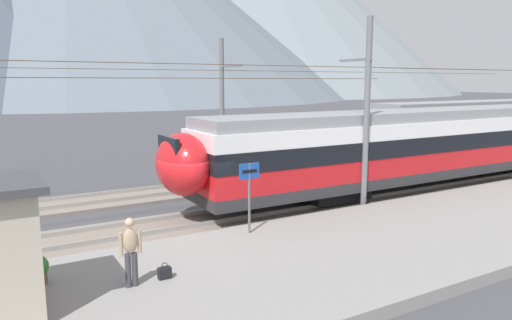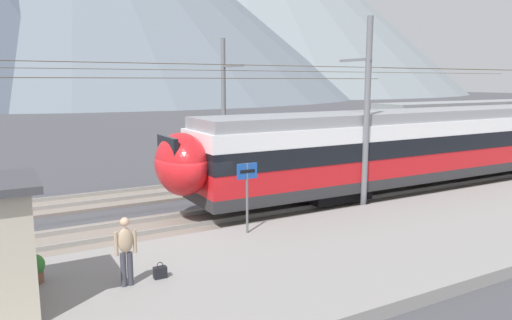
# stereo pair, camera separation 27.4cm
# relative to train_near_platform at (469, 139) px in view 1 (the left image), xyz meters

# --- Properties ---
(ground_plane) EXTENTS (400.00, 400.00, 0.00)m
(ground_plane) POSITION_rel_train_near_platform_xyz_m (-15.82, -0.86, -2.23)
(ground_plane) COLOR #424247
(platform_slab) EXTENTS (120.00, 6.74, 0.34)m
(platform_slab) POSITION_rel_train_near_platform_xyz_m (-15.82, -5.32, -2.06)
(platform_slab) COLOR gray
(platform_slab) RESTS_ON ground
(track_near) EXTENTS (120.00, 3.00, 0.28)m
(track_near) POSITION_rel_train_near_platform_xyz_m (-15.82, 0.00, -2.16)
(track_near) COLOR slate
(track_near) RESTS_ON ground
(track_far) EXTENTS (120.00, 3.00, 0.28)m
(track_far) POSITION_rel_train_near_platform_xyz_m (-15.82, 5.11, -2.16)
(track_far) COLOR slate
(track_far) RESTS_ON ground
(train_near_platform) EXTENTS (33.19, 3.02, 4.27)m
(train_near_platform) POSITION_rel_train_near_platform_xyz_m (0.00, 0.00, 0.00)
(train_near_platform) COLOR #2D2D30
(train_near_platform) RESTS_ON track_near
(train_far_track) EXTENTS (26.54, 2.84, 4.27)m
(train_far_track) POSITION_rel_train_near_platform_xyz_m (10.76, 5.11, -0.01)
(train_far_track) COLOR #2D2D30
(train_far_track) RESTS_ON track_far
(catenary_mast_mid) EXTENTS (40.75, 1.86, 7.66)m
(catenary_mast_mid) POSITION_rel_train_near_platform_xyz_m (-8.65, -1.45, 1.78)
(catenary_mast_mid) COLOR slate
(catenary_mast_mid) RESTS_ON ground
(catenary_mast_far_side) EXTENTS (40.75, 2.41, 7.41)m
(catenary_mast_far_side) POSITION_rel_train_near_platform_xyz_m (-10.73, 7.06, 1.69)
(catenary_mast_far_side) COLOR slate
(catenary_mast_far_side) RESTS_ON ground
(platform_sign) EXTENTS (0.70, 0.08, 2.28)m
(platform_sign) POSITION_rel_train_near_platform_xyz_m (-14.67, -2.77, -0.22)
(platform_sign) COLOR #59595B
(platform_sign) RESTS_ON platform_slab
(passenger_walking) EXTENTS (0.53, 0.22, 1.69)m
(passenger_walking) POSITION_rel_train_near_platform_xyz_m (-19.08, -4.91, -0.94)
(passenger_walking) COLOR #383842
(passenger_walking) RESTS_ON platform_slab
(handbag_beside_passenger) EXTENTS (0.32, 0.18, 0.42)m
(handbag_beside_passenger) POSITION_rel_train_near_platform_xyz_m (-18.25, -4.87, -1.74)
(handbag_beside_passenger) COLOR black
(handbag_beside_passenger) RESTS_ON platform_slab
(potted_plant_platform_edge) EXTENTS (0.54, 0.54, 0.72)m
(potted_plant_platform_edge) POSITION_rel_train_near_platform_xyz_m (-21.01, -3.65, -1.50)
(potted_plant_platform_edge) COLOR brown
(potted_plant_platform_edge) RESTS_ON platform_slab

